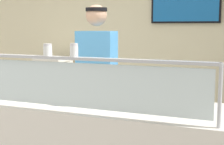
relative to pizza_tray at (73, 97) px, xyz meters
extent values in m
cube|color=beige|center=(0.28, 2.28, 0.38)|extent=(6.40, 0.08, 2.70)
cube|color=black|center=(0.50, 2.21, 0.90)|extent=(0.92, 0.04, 0.55)
cube|color=#1966B2|center=(0.50, 2.19, 0.90)|extent=(0.87, 0.01, 0.50)
cylinder|color=#B2B5BC|center=(1.18, -0.38, 0.18)|extent=(0.02, 0.02, 0.39)
cube|color=silver|center=(0.28, -0.38, 0.18)|extent=(1.74, 0.01, 0.31)
cube|color=#B2B5BC|center=(0.28, -0.38, 0.36)|extent=(1.80, 0.06, 0.02)
cylinder|color=#9EA0A8|center=(0.00, 0.00, -0.01)|extent=(0.52, 0.52, 0.01)
cylinder|color=tan|center=(0.00, 0.00, 0.00)|extent=(0.49, 0.49, 0.02)
cylinder|color=gold|center=(0.00, 0.00, 0.02)|extent=(0.44, 0.44, 0.01)
cube|color=#ADAFB7|center=(0.03, -0.02, 0.02)|extent=(0.10, 0.29, 0.01)
cylinder|color=white|center=(0.01, -0.38, 0.41)|extent=(0.06, 0.06, 0.07)
cylinder|color=white|center=(0.01, -0.38, 0.40)|extent=(0.05, 0.05, 0.04)
cylinder|color=silver|center=(0.01, -0.38, 0.45)|extent=(0.06, 0.06, 0.02)
cylinder|color=white|center=(0.22, -0.38, 0.41)|extent=(0.06, 0.06, 0.07)
cylinder|color=red|center=(0.22, -0.38, 0.40)|extent=(0.05, 0.05, 0.05)
cylinder|color=silver|center=(0.22, -0.38, 0.46)|extent=(0.05, 0.05, 0.02)
cylinder|color=#23232D|center=(-0.21, 0.68, -0.49)|extent=(0.13, 0.13, 0.95)
cylinder|color=#23232D|center=(0.01, 0.68, -0.49)|extent=(0.13, 0.13, 0.95)
cube|color=#4C9EE5|center=(-0.10, 0.68, 0.26)|extent=(0.38, 0.21, 0.55)
sphere|color=tan|center=(-0.10, 0.68, 0.69)|extent=(0.21, 0.21, 0.21)
cylinder|color=black|center=(-0.10, 0.68, 0.75)|extent=(0.21, 0.21, 0.04)
cylinder|color=tan|center=(0.08, 0.46, 0.16)|extent=(0.08, 0.34, 0.08)
cube|color=#B7BABF|center=(-1.31, 1.79, -0.51)|extent=(0.70, 0.55, 0.92)
cube|color=silver|center=(-1.31, 1.79, -0.03)|extent=(0.45, 0.45, 0.04)
cube|color=silver|center=(-1.31, 1.79, 0.02)|extent=(0.45, 0.45, 0.05)
cube|color=silver|center=(-1.31, 1.79, 0.06)|extent=(0.45, 0.45, 0.04)
cube|color=silver|center=(-1.29, 1.79, 0.11)|extent=(0.43, 0.43, 0.04)
camera|label=1|loc=(1.33, -2.45, 0.59)|focal=54.99mm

